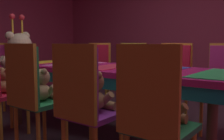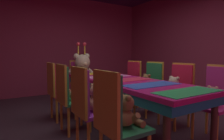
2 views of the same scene
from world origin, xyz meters
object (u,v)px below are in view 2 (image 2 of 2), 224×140
teddy_left_1 (97,99)px  teddy_left_2 (76,91)px  chair_right_1 (179,88)px  throne_chair (80,77)px  chair_left_1 (85,101)px  chair_right_2 (152,82)px  king_teddy_bear (83,71)px  teddy_left_0 (126,113)px  teddy_right_2 (146,83)px  chair_right_0 (218,94)px  chair_left_3 (56,86)px  chair_right_3 (132,79)px  teddy_right_1 (173,88)px  chair_left_2 (67,92)px  teddy_left_3 (64,86)px  chair_left_0 (113,114)px  banquet_table (126,86)px  teddy_right_0 (212,98)px

teddy_left_1 → teddy_left_2: teddy_left_1 is taller
chair_right_1 → throne_chair: 2.28m
chair_left_1 → chair_right_2: bearing=21.4°
king_teddy_bear → teddy_left_0: bearing=-14.6°
chair_right_1 → teddy_right_2: 0.66m
teddy_left_0 → teddy_right_2: size_ratio=0.99×
teddy_left_2 → chair_right_0: size_ratio=0.33×
chair_left_1 → throne_chair: 2.28m
chair_left_1 → chair_left_3: (0.01, 1.24, 0.00)m
chair_right_0 → chair_right_3: bearing=-90.6°
teddy_left_1 → chair_right_1: bearing=0.1°
teddy_left_2 → teddy_left_0: bearing=-89.5°
teddy_left_2 → teddy_right_1: bearing=-25.2°
chair_left_1 → chair_right_1: size_ratio=1.00×
chair_left_2 → teddy_right_1: (1.48, -0.63, 0.00)m
teddy_left_1 → teddy_right_1: bearing=0.1°
teddy_left_1 → chair_right_2: bearing=23.3°
chair_right_2 → teddy_left_0: bearing=39.3°
chair_left_3 → chair_right_2: bearing=-19.9°
chair_left_1 → teddy_left_1: size_ratio=2.91×
teddy_right_1 → chair_right_1: bearing=-180.0°
chair_left_3 → chair_right_1: same height
chair_left_3 → teddy_right_2: chair_left_3 is taller
chair_left_3 → chair_right_0: size_ratio=1.00×
chair_left_2 → chair_left_3: (0.01, 0.61, 0.00)m
teddy_left_1 → throne_chair: (0.67, 2.13, 0.00)m
teddy_left_3 → chair_left_0: bearing=-94.6°
teddy_left_1 → teddy_left_3: size_ratio=1.19×
chair_left_0 → king_teddy_bear: king_teddy_bear is taller
chair_left_0 → teddy_left_2: size_ratio=3.07×
banquet_table → teddy_right_1: teddy_right_1 is taller
chair_left_3 → chair_right_3: bearing=0.4°
teddy_left_2 → chair_left_2: bearing=180.0°
chair_right_0 → chair_right_1: 0.61m
teddy_right_0 → chair_right_2: bearing=-97.7°
chair_left_2 → chair_right_0: bearing=-37.3°
chair_right_3 → chair_right_1: bearing=89.3°
throne_chair → king_teddy_bear: king_teddy_bear is taller
chair_left_2 → chair_right_2: bearing=0.6°
chair_left_3 → king_teddy_bear: 1.09m
king_teddy_bear → teddy_left_1: bearing=-18.9°
teddy_left_0 → chair_right_0: size_ratio=0.33×
chair_right_2 → throne_chair: size_ratio=1.00×
teddy_left_3 → chair_right_2: 1.61m
teddy_right_2 → king_teddy_bear: (-0.69, 1.31, 0.17)m
chair_left_3 → throne_chair: 1.20m
teddy_left_2 → teddy_right_2: (1.36, 0.02, 0.00)m
teddy_left_3 → throne_chair: bearing=53.4°
chair_right_0 → chair_right_1: same height
chair_left_1 → teddy_left_1: 0.15m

